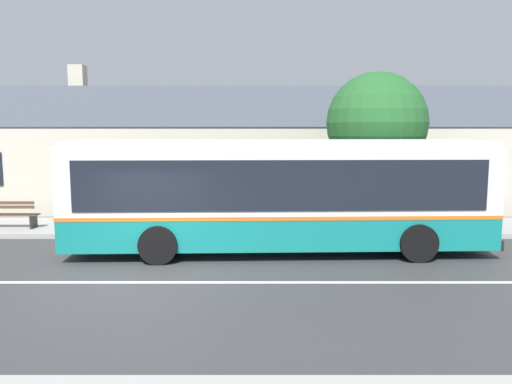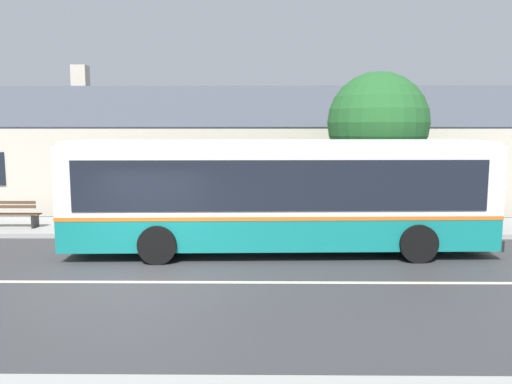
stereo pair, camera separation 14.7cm
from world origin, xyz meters
name	(u,v)px [view 1 (the left image)]	position (x,y,z in m)	size (l,w,h in m)	color
ground_plane	(142,282)	(0.00, 0.00, 0.00)	(300.00, 300.00, 0.00)	#38383A
sidewalk_far	(181,227)	(0.00, 6.00, 0.07)	(60.00, 3.00, 0.15)	#9E9E99
lane_divider_stripe	(142,282)	(0.00, 0.00, 0.00)	(60.00, 0.16, 0.01)	beige
community_building	(226,163)	(1.16, 12.56, 1.86)	(26.41, 8.23, 6.46)	beige
transit_bus	(279,192)	(3.23, 2.90, 1.69)	(11.70, 3.03, 3.14)	#147F7A
bench_by_building	(12,216)	(-5.55, 5.45, 0.57)	(1.71, 0.51, 0.94)	brown
street_tree_primary	(377,127)	(6.82, 6.65, 3.50)	(3.53, 3.53, 5.43)	#4C3828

